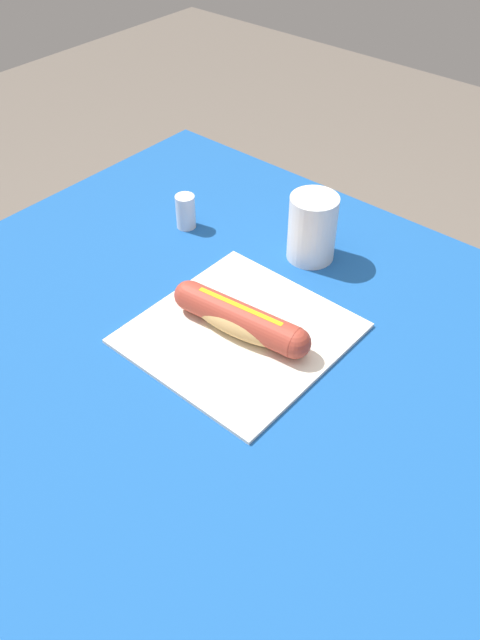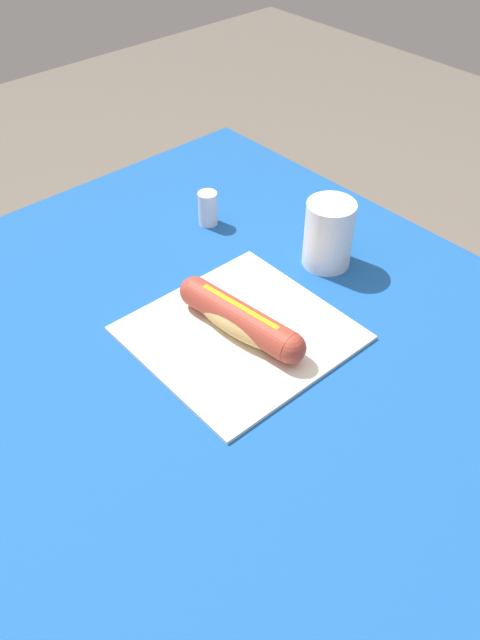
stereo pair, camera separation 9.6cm
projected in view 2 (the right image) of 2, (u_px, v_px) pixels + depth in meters
The scene contains 6 objects.
ground_plane at pixel (233, 596), 1.43m from camera, with size 6.00×6.00×0.00m, color #6B6056.
dining_table at pixel (230, 419), 1.01m from camera, with size 1.18×1.01×0.74m.
paper_wrapper at pixel (240, 333), 0.98m from camera, with size 0.29×0.30×0.01m, color silver.
hot_dog at pixel (240, 319), 0.96m from camera, with size 0.24×0.08×0.05m.
drinking_cup at pixel (329, 234), 1.08m from camera, with size 0.08×0.08×0.12m, color white.
salt_shaker at pixel (208, 208), 1.19m from camera, with size 0.04×0.04×0.06m, color silver.
Camera 2 is at (-0.49, 0.42, 1.41)m, focal length 36.05 mm.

